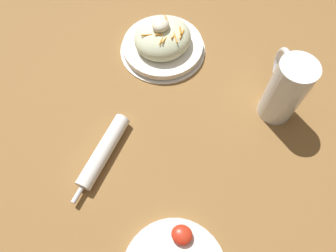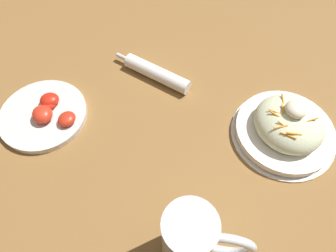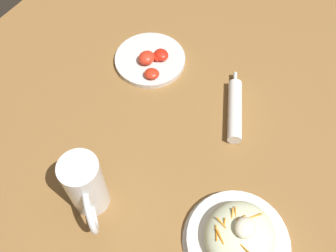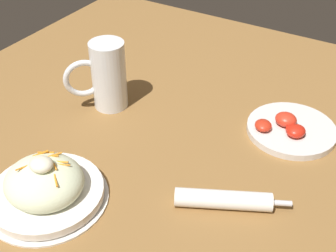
{
  "view_description": "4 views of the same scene",
  "coord_description": "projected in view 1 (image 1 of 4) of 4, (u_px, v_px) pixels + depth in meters",
  "views": [
    {
      "loc": [
        0.18,
        0.22,
        0.63
      ],
      "look_at": [
        -0.01,
        -0.0,
        0.07
      ],
      "focal_mm": 32.11,
      "sensor_mm": 36.0,
      "label": 1
    },
    {
      "loc": [
        -0.34,
        0.18,
        0.58
      ],
      "look_at": [
        -0.05,
        0.0,
        0.06
      ],
      "focal_mm": 32.31,
      "sensor_mm": 36.0,
      "label": 2
    },
    {
      "loc": [
        -0.43,
        -0.22,
        0.81
      ],
      "look_at": [
        -0.04,
        0.03,
        0.07
      ],
      "focal_mm": 40.13,
      "sensor_mm": 36.0,
      "label": 3
    },
    {
      "loc": [
        0.34,
        -0.62,
        0.63
      ],
      "look_at": [
        -0.04,
        0.0,
        0.08
      ],
      "focal_mm": 48.17,
      "sensor_mm": 36.0,
      "label": 4
    }
  ],
  "objects": [
    {
      "name": "ground_plane",
      "position": [
        166.0,
        144.0,
        0.69
      ],
      "size": [
        1.43,
        1.43,
        0.0
      ],
      "primitive_type": "plane",
      "color": "olive"
    },
    {
      "name": "salad_plate",
      "position": [
        163.0,
        42.0,
        0.79
      ],
      "size": [
        0.23,
        0.23,
        0.1
      ],
      "color": "white",
      "rests_on": "ground_plane"
    },
    {
      "name": "beer_mug",
      "position": [
        284.0,
        92.0,
        0.67
      ],
      "size": [
        0.12,
        0.13,
        0.17
      ],
      "color": "white",
      "rests_on": "ground_plane"
    },
    {
      "name": "napkin_roll",
      "position": [
        103.0,
        152.0,
        0.66
      ],
      "size": [
        0.2,
        0.12,
        0.04
      ],
      "color": "white",
      "rests_on": "ground_plane"
    }
  ]
}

